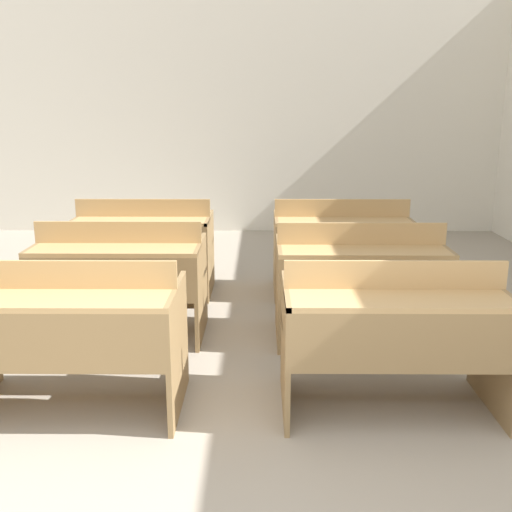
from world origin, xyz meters
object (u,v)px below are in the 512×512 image
(bench_front_right, at_px, (393,331))
(bench_third_left, at_px, (144,243))
(bench_second_right, at_px, (360,277))
(bench_second_left, at_px, (120,275))
(bench_front_left, at_px, (69,330))
(bench_third_right, at_px, (341,243))

(bench_front_right, relative_size, bench_third_left, 1.00)
(bench_front_right, bearing_deg, bench_second_right, 90.44)
(bench_second_left, relative_size, bench_third_left, 1.00)
(bench_front_left, distance_m, bench_third_left, 2.16)
(bench_second_right, bearing_deg, bench_third_right, 89.70)
(bench_third_left, bearing_deg, bench_front_right, -50.47)
(bench_third_left, bearing_deg, bench_front_left, -89.95)
(bench_second_right, distance_m, bench_third_right, 1.09)
(bench_front_right, xyz_separation_m, bench_third_right, (-0.00, 2.15, 0.00))
(bench_second_left, bearing_deg, bench_second_right, -1.13)
(bench_front_right, height_order, bench_second_right, same)
(bench_second_left, distance_m, bench_third_left, 1.05)
(bench_front_left, bearing_deg, bench_front_right, 0.44)
(bench_front_right, bearing_deg, bench_front_left, -179.56)
(bench_front_right, height_order, bench_third_left, same)
(bench_front_right, relative_size, bench_second_right, 1.00)
(bench_front_right, distance_m, bench_second_right, 1.06)
(bench_third_right, bearing_deg, bench_second_right, -90.30)
(bench_third_left, bearing_deg, bench_second_right, -31.67)
(bench_second_left, height_order, bench_third_right, same)
(bench_second_left, bearing_deg, bench_front_right, -32.04)
(bench_third_left, height_order, bench_third_right, same)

